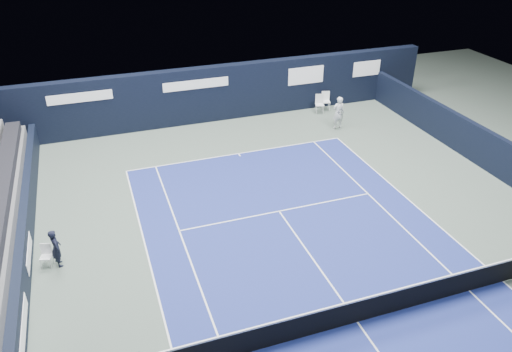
% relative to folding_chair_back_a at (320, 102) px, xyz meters
% --- Properties ---
extents(ground, '(48.00, 48.00, 0.00)m').
position_rel_folding_chair_back_a_xyz_m(ground, '(-6.14, -13.48, -0.62)').
color(ground, '#4B594E').
rests_on(ground, ground).
extents(court_surface, '(10.97, 23.77, 0.01)m').
position_rel_folding_chair_back_a_xyz_m(court_surface, '(-6.14, -15.48, -0.62)').
color(court_surface, navy).
rests_on(court_surface, ground).
extents(enclosure_wall_right, '(0.30, 22.00, 1.80)m').
position_rel_folding_chair_back_a_xyz_m(enclosure_wall_right, '(4.36, -9.48, 0.28)').
color(enclosure_wall_right, black).
rests_on(enclosure_wall_right, ground).
extents(folding_chair_back_a, '(0.59, 0.58, 1.09)m').
position_rel_folding_chair_back_a_xyz_m(folding_chair_back_a, '(0.00, 0.00, 0.00)').
color(folding_chair_back_a, silver).
rests_on(folding_chair_back_a, ground).
extents(folding_chair_back_b, '(0.59, 0.58, 1.08)m').
position_rel_folding_chair_back_a_xyz_m(folding_chair_back_b, '(0.57, 0.34, -0.01)').
color(folding_chair_back_b, white).
rests_on(folding_chair_back_b, ground).
extents(line_judge_chair, '(0.45, 0.44, 0.84)m').
position_rel_folding_chair_back_a_xyz_m(line_judge_chair, '(-14.95, -9.53, -0.14)').
color(line_judge_chair, white).
rests_on(line_judge_chair, ground).
extents(line_judge, '(0.45, 0.58, 1.44)m').
position_rel_folding_chair_back_a_xyz_m(line_judge, '(-14.58, -9.66, 0.10)').
color(line_judge, black).
rests_on(line_judge, ground).
extents(court_markings, '(11.03, 23.83, 0.00)m').
position_rel_folding_chair_back_a_xyz_m(court_markings, '(-6.14, -15.48, -0.61)').
color(court_markings, white).
rests_on(court_markings, court_surface).
extents(tennis_net, '(12.90, 0.10, 1.10)m').
position_rel_folding_chair_back_a_xyz_m(tennis_net, '(-6.14, -15.48, -0.11)').
color(tennis_net, black).
rests_on(tennis_net, ground).
extents(back_sponsor_wall, '(26.00, 0.63, 3.10)m').
position_rel_folding_chair_back_a_xyz_m(back_sponsor_wall, '(-6.13, 1.01, 0.93)').
color(back_sponsor_wall, black).
rests_on(back_sponsor_wall, ground).
extents(side_barrier_left, '(0.33, 22.00, 1.20)m').
position_rel_folding_chair_back_a_xyz_m(side_barrier_left, '(-15.63, -9.51, -0.02)').
color(side_barrier_left, black).
rests_on(side_barrier_left, ground).
extents(tennis_player, '(0.67, 0.84, 1.80)m').
position_rel_folding_chair_back_a_xyz_m(tennis_player, '(-0.04, -2.39, 0.28)').
color(tennis_player, silver).
rests_on(tennis_player, ground).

